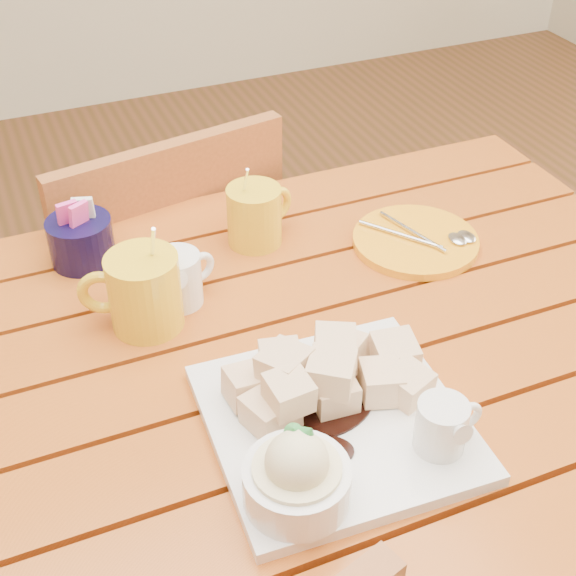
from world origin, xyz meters
name	(u,v)px	position (x,y,z in m)	size (l,w,h in m)	color
table	(273,417)	(0.00, 0.00, 0.64)	(1.20, 0.79, 0.75)	#914012
dessert_plate	(329,420)	(0.00, -0.15, 0.78)	(0.29, 0.29, 0.11)	white
coffee_mug_left	(142,291)	(-0.13, 0.12, 0.80)	(0.13, 0.09, 0.15)	yellow
coffee_mug_right	(256,214)	(0.07, 0.24, 0.80)	(0.11, 0.08, 0.13)	yellow
cream_pitcher	(180,278)	(-0.07, 0.15, 0.79)	(0.09, 0.08, 0.08)	white
sugar_caddy	(81,239)	(-0.17, 0.29, 0.79)	(0.09, 0.09, 0.10)	black
orange_saucer	(417,241)	(0.29, 0.14, 0.76)	(0.18, 0.18, 0.02)	#FD9D16
chair_far	(160,302)	(-0.03, 0.51, 0.47)	(0.46, 0.46, 0.85)	brown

